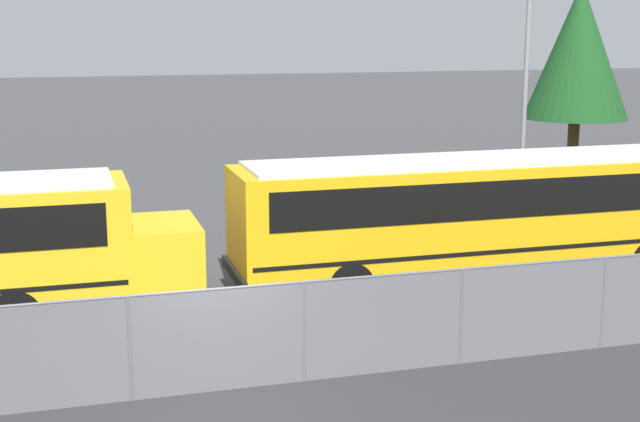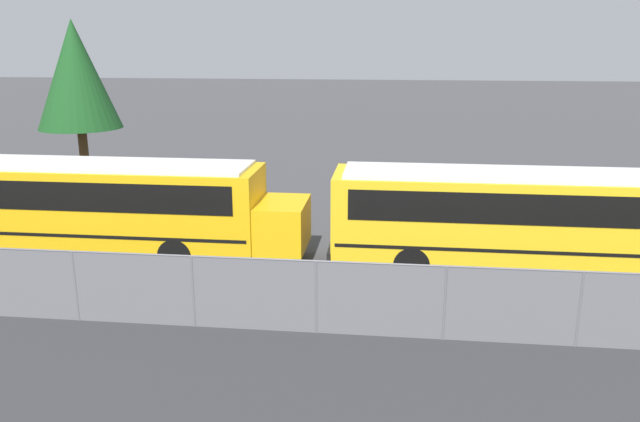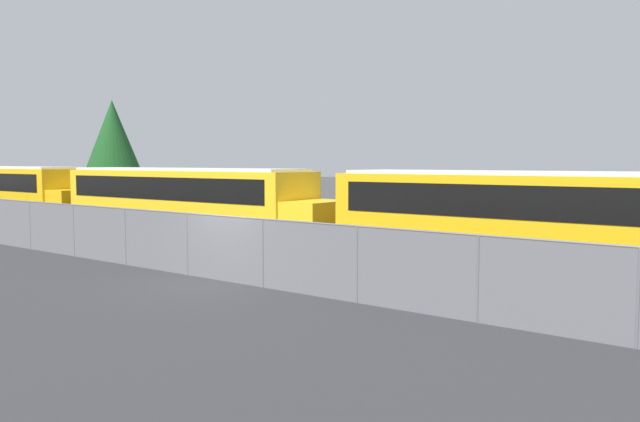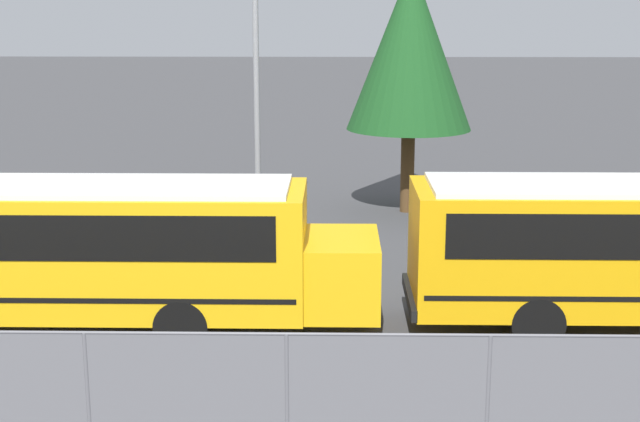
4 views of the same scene
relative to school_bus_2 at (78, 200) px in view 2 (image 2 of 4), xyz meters
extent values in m
cylinder|color=slate|center=(2.26, -4.72, -0.94)|extent=(0.07, 0.07, 1.84)
cylinder|color=slate|center=(5.27, -4.72, -0.94)|extent=(0.07, 0.07, 1.84)
cylinder|color=slate|center=(8.29, -4.72, -0.94)|extent=(0.07, 0.07, 1.84)
cylinder|color=slate|center=(11.30, -4.72, -0.94)|extent=(0.07, 0.07, 1.84)
cylinder|color=slate|center=(14.32, -4.72, -0.94)|extent=(0.07, 0.07, 1.84)
cube|color=yellow|center=(-0.30, 0.00, -0.10)|extent=(12.43, 2.51, 2.47)
cube|color=black|center=(-0.30, 0.00, 0.45)|extent=(11.44, 2.55, 0.89)
cube|color=black|center=(-0.30, 0.00, -0.79)|extent=(12.19, 2.54, 0.10)
cube|color=yellow|center=(6.66, 0.00, -0.59)|extent=(1.49, 2.31, 1.48)
cube|color=silver|center=(-0.30, 0.00, 1.19)|extent=(11.81, 2.26, 0.10)
cylinder|color=black|center=(3.55, 1.14, -1.33)|extent=(1.06, 0.28, 1.06)
cylinder|color=black|center=(3.55, -1.14, -1.33)|extent=(1.06, 0.28, 1.06)
cube|color=yellow|center=(14.49, 0.05, -0.10)|extent=(12.43, 2.51, 2.47)
cube|color=black|center=(14.49, 0.05, 0.45)|extent=(11.44, 2.55, 0.89)
cube|color=black|center=(14.49, 0.05, -0.79)|extent=(12.19, 2.54, 0.10)
cube|color=black|center=(8.23, 0.05, -1.18)|extent=(0.12, 2.51, 0.24)
cube|color=silver|center=(14.49, 0.05, 1.19)|extent=(11.81, 2.26, 0.10)
cylinder|color=black|center=(10.64, 1.19, -1.33)|extent=(1.06, 0.28, 1.06)
cylinder|color=black|center=(10.64, -1.09, -1.33)|extent=(1.06, 0.28, 1.06)
cylinder|color=#51381E|center=(-4.90, 10.07, -0.49)|extent=(0.44, 0.44, 2.74)
cone|color=#194C1E|center=(-4.90, 10.07, 3.41)|extent=(3.90, 3.90, 5.06)
camera|label=1|loc=(19.50, -19.12, 4.36)|focal=50.00mm
camera|label=2|loc=(9.96, -18.37, 4.97)|focal=35.00mm
camera|label=3|loc=(34.52, -16.86, 1.49)|focal=35.00mm
camera|label=4|loc=(36.14, -17.12, 4.76)|focal=50.00mm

